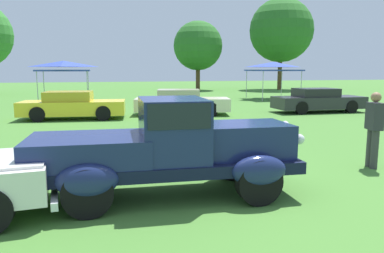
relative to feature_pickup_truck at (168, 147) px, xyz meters
The scene contains 10 objects.
ground_plane 1.11m from the feature_pickup_truck, 20.33° to the left, with size 120.00×120.00×0.00m, color #42752D.
feature_pickup_truck is the anchor object (origin of this frame).
show_car_yellow 11.26m from the feature_pickup_truck, 101.51° to the left, with size 4.62×2.13×1.22m.
show_car_cream 11.76m from the feature_pickup_truck, 76.34° to the left, with size 4.76×2.58×1.22m.
show_car_charcoal 14.57m from the feature_pickup_truck, 47.71° to the left, with size 4.62×1.81×1.22m.
spectator_between_cars 4.84m from the feature_pickup_truck, ahead, with size 0.32×0.44×1.69m.
canopy_tent_left_field 19.39m from the feature_pickup_truck, 99.45° to the left, with size 3.18×3.18×2.71m.
canopy_tent_center_field 22.28m from the feature_pickup_truck, 59.28° to the left, with size 3.26×3.26×2.71m.
treeline_mid_left 33.55m from the feature_pickup_truck, 74.10° to the left, with size 5.07×5.07×7.13m.
treeline_center 36.09m from the feature_pickup_truck, 59.85° to the left, with size 6.69×6.69×9.59m.
Camera 1 is at (-1.78, -6.43, 2.19)m, focal length 35.01 mm.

